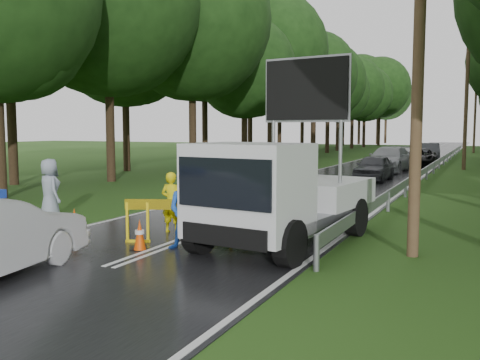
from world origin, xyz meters
The scene contains 19 objects.
ground centered at (0.00, 0.00, 0.00)m, with size 160.00×160.00×0.00m, color #1F4012.
road centered at (0.00, 30.00, 0.01)m, with size 7.00×140.00×0.02m, color black.
guardrail centered at (3.70, 29.67, 0.55)m, with size 0.12×60.06×0.70m.
utility_pole_near centered at (5.20, 2.00, 5.06)m, with size 1.40×0.24×10.00m.
utility_pole_mid centered at (5.20, 28.00, 5.06)m, with size 1.40×0.24×10.00m.
utility_pole_far centered at (5.20, 54.00, 5.06)m, with size 1.40×0.24×10.00m.
work_truck centered at (2.29, 1.69, 1.19)m, with size 3.08×5.74×4.38m.
barrier centered at (0.07, 1.00, 0.79)m, with size 2.35×1.00×1.04m.
officer centered at (-0.75, 2.00, 0.79)m, with size 0.58×0.38×1.59m, color yellow.
civilian centered at (0.59, 0.50, 0.88)m, with size 0.86×0.67×1.77m, color #1A49AC.
bystander_right centered at (-4.86, 1.99, 0.91)m, with size 0.89×0.58×1.83m, color #8993A5.
queue_car_first centered at (1.26, 18.35, 0.67)m, with size 1.59×3.95×1.34m, color #424349.
queue_car_second centered at (1.03, 24.35, 0.78)m, with size 2.18×5.36×1.56m, color #A4A5AC.
queue_car_third centered at (2.22, 30.35, 0.64)m, with size 2.11×4.58×1.27m, color black.
queue_car_fourth centered at (1.98, 40.29, 0.70)m, with size 1.47×4.22×1.39m, color #3F4147.
cone_center centered at (-0.32, 0.00, 0.34)m, with size 0.33×0.33×0.70m.
cone_far centered at (0.00, 5.00, 0.40)m, with size 0.39×0.39×0.82m.
cone_left_mid centered at (-3.00, 0.92, 0.32)m, with size 0.31×0.31×0.66m.
cone_right centered at (2.40, 2.25, 0.33)m, with size 0.32×0.32×0.67m.
Camera 1 is at (6.55, -9.58, 2.69)m, focal length 40.00 mm.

